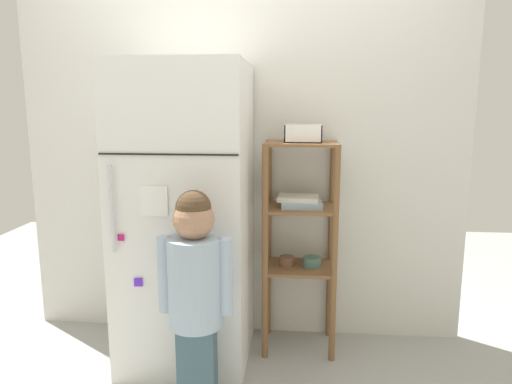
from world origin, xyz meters
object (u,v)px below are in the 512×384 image
child_standing (195,281)px  fruit_bin (304,135)px  refrigerator (186,216)px  pantry_shelf_unit (300,225)px

child_standing → fruit_bin: 1.04m
child_standing → refrigerator: bearing=107.4°
refrigerator → pantry_shelf_unit: size_ratio=1.35×
child_standing → pantry_shelf_unit: pantry_shelf_unit is taller
pantry_shelf_unit → child_standing: bearing=-126.0°
refrigerator → child_standing: (0.16, -0.50, -0.19)m
pantry_shelf_unit → fruit_bin: fruit_bin is taller
child_standing → pantry_shelf_unit: bearing=54.0°
refrigerator → pantry_shelf_unit: bearing=14.5°
refrigerator → child_standing: size_ratio=1.55×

